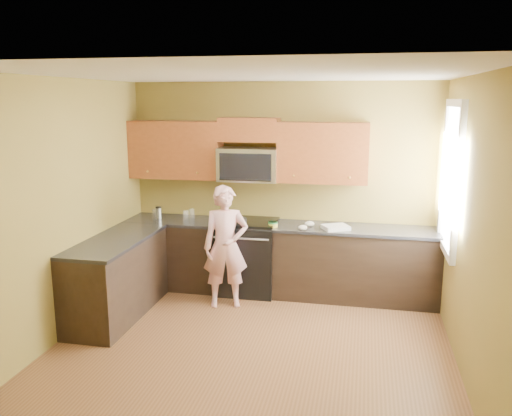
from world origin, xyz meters
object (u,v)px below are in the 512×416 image
(stove, at_px, (247,256))
(frying_pan, at_px, (236,223))
(woman, at_px, (226,247))
(travel_mug, at_px, (159,219))
(microwave, at_px, (249,181))
(butter_tub, at_px, (273,227))

(stove, relative_size, frying_pan, 1.90)
(woman, relative_size, travel_mug, 9.03)
(stove, relative_size, travel_mug, 5.78)
(microwave, distance_m, travel_mug, 1.32)
(stove, height_order, microwave, microwave)
(stove, relative_size, butter_tub, 7.99)
(woman, bearing_deg, frying_pan, 67.55)
(stove, xyz_separation_m, butter_tub, (0.37, -0.16, 0.45))
(stove, distance_m, microwave, 0.98)
(microwave, height_order, travel_mug, microwave)
(butter_tub, height_order, travel_mug, travel_mug)
(microwave, xyz_separation_m, frying_pan, (-0.11, -0.29, -0.50))
(woman, relative_size, butter_tub, 12.46)
(stove, xyz_separation_m, travel_mug, (-1.20, -0.01, 0.44))
(frying_pan, xyz_separation_m, travel_mug, (-1.09, 0.15, -0.03))
(microwave, xyz_separation_m, butter_tub, (0.37, -0.28, -0.53))
(travel_mug, bearing_deg, microwave, 6.40)
(microwave, relative_size, butter_tub, 6.39)
(microwave, bearing_deg, travel_mug, -173.60)
(woman, xyz_separation_m, frying_pan, (0.03, 0.36, 0.21))
(microwave, relative_size, travel_mug, 4.63)
(woman, bearing_deg, butter_tub, 18.60)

